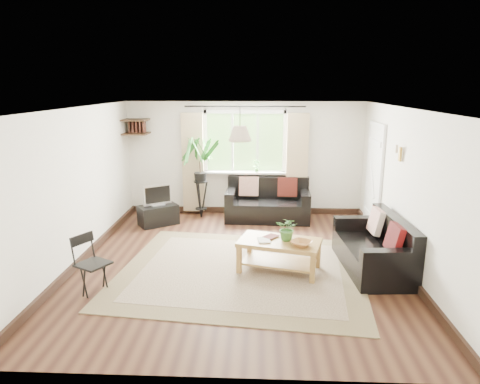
{
  "coord_description": "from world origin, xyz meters",
  "views": [
    {
      "loc": [
        0.3,
        -6.28,
        2.73
      ],
      "look_at": [
        0.0,
        0.4,
        1.05
      ],
      "focal_mm": 32.0,
      "sensor_mm": 36.0,
      "label": 1
    }
  ],
  "objects_px": {
    "tv_stand": "(158,215)",
    "sofa_back": "(268,201)",
    "coffee_table": "(279,256)",
    "sofa_right": "(373,245)",
    "palm_stand": "(200,178)",
    "folding_chair": "(93,265)"
  },
  "relations": [
    {
      "from": "sofa_back",
      "to": "sofa_right",
      "type": "bearing_deg",
      "value": -55.26
    },
    {
      "from": "coffee_table",
      "to": "sofa_right",
      "type": "bearing_deg",
      "value": 5.39
    },
    {
      "from": "sofa_back",
      "to": "coffee_table",
      "type": "bearing_deg",
      "value": -84.84
    },
    {
      "from": "palm_stand",
      "to": "sofa_back",
      "type": "bearing_deg",
      "value": -3.95
    },
    {
      "from": "folding_chair",
      "to": "coffee_table",
      "type": "bearing_deg",
      "value": -43.0
    },
    {
      "from": "sofa_right",
      "to": "folding_chair",
      "type": "relative_size",
      "value": 2.08
    },
    {
      "from": "sofa_right",
      "to": "palm_stand",
      "type": "xyz_separation_m",
      "value": [
        -2.94,
        2.51,
        0.46
      ]
    },
    {
      "from": "palm_stand",
      "to": "folding_chair",
      "type": "xyz_separation_m",
      "value": [
        -0.98,
        -3.44,
        -0.45
      ]
    },
    {
      "from": "sofa_back",
      "to": "coffee_table",
      "type": "distance_m",
      "value": 2.56
    },
    {
      "from": "tv_stand",
      "to": "folding_chair",
      "type": "relative_size",
      "value": 0.94
    },
    {
      "from": "palm_stand",
      "to": "folding_chair",
      "type": "bearing_deg",
      "value": -105.92
    },
    {
      "from": "sofa_back",
      "to": "folding_chair",
      "type": "bearing_deg",
      "value": -123.19
    },
    {
      "from": "coffee_table",
      "to": "folding_chair",
      "type": "distance_m",
      "value": 2.64
    },
    {
      "from": "sofa_back",
      "to": "folding_chair",
      "type": "height_order",
      "value": "sofa_back"
    },
    {
      "from": "sofa_back",
      "to": "folding_chair",
      "type": "relative_size",
      "value": 2.16
    },
    {
      "from": "sofa_back",
      "to": "sofa_right",
      "type": "distance_m",
      "value": 2.87
    },
    {
      "from": "sofa_back",
      "to": "folding_chair",
      "type": "xyz_separation_m",
      "value": [
        -2.38,
        -3.35,
        -0.01
      ]
    },
    {
      "from": "sofa_back",
      "to": "tv_stand",
      "type": "xyz_separation_m",
      "value": [
        -2.19,
        -0.44,
        -0.2
      ]
    },
    {
      "from": "sofa_back",
      "to": "palm_stand",
      "type": "xyz_separation_m",
      "value": [
        -1.4,
        0.1,
        0.45
      ]
    },
    {
      "from": "tv_stand",
      "to": "palm_stand",
      "type": "bearing_deg",
      "value": -0.46
    },
    {
      "from": "tv_stand",
      "to": "coffee_table",
      "type": "bearing_deg",
      "value": -76.83
    },
    {
      "from": "tv_stand",
      "to": "sofa_back",
      "type": "bearing_deg",
      "value": -23.23
    }
  ]
}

